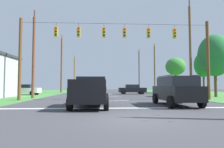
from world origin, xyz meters
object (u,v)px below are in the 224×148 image
(utility_pole_near_left, at_px, (139,70))
(tree_roadside_right, at_px, (215,55))
(distant_car_crossing_white, at_px, (24,90))
(utility_pole_far_right, at_px, (155,68))
(utility_pole_distant_left, at_px, (74,73))
(pickup_truck, at_px, (91,92))
(utility_pole_distant_right, at_px, (61,65))
(overhead_signal_span, at_px, (116,52))
(utility_pole_mid_right, at_px, (190,50))
(tree_roadside_far_right, at_px, (176,67))
(distant_car_oncoming, at_px, (132,89))
(utility_pole_far_left, at_px, (34,56))
(suv_black, at_px, (176,90))
(tree_roadside_left, at_px, (203,65))

(utility_pole_near_left, xyz_separation_m, tree_roadside_right, (3.13, -31.10, -0.71))
(distant_car_crossing_white, xyz_separation_m, utility_pole_far_right, (21.77, 10.32, 4.17))
(tree_roadside_right, bearing_deg, utility_pole_distant_left, 123.11)
(utility_pole_distant_left, xyz_separation_m, tree_roadside_right, (20.83, -31.94, 0.26))
(pickup_truck, relative_size, distant_car_crossing_white, 1.25)
(utility_pole_near_left, xyz_separation_m, utility_pole_distant_right, (-17.97, -15.49, -0.31))
(overhead_signal_span, height_order, utility_pole_mid_right, utility_pole_mid_right)
(utility_pole_distant_right, distance_m, tree_roadside_far_right, 21.33)
(utility_pole_distant_left, bearing_deg, distant_car_oncoming, -62.42)
(distant_car_crossing_white, relative_size, utility_pole_mid_right, 0.38)
(distant_car_crossing_white, relative_size, tree_roadside_right, 0.58)
(utility_pole_far_left, height_order, utility_pole_distant_right, utility_pole_distant_right)
(suv_black, height_order, tree_roadside_right, tree_roadside_right)
(utility_pole_near_left, distance_m, tree_roadside_far_right, 18.75)
(distant_car_crossing_white, height_order, utility_pole_distant_left, utility_pole_distant_left)
(distant_car_crossing_white, height_order, tree_roadside_far_right, tree_roadside_far_right)
(overhead_signal_span, xyz_separation_m, utility_pole_far_right, (9.38, 20.93, 0.45))
(distant_car_crossing_white, xyz_separation_m, utility_pole_far_left, (3.69, -7.53, 3.79))
(utility_pole_far_right, bearing_deg, distant_car_crossing_white, -154.64)
(tree_roadside_left, bearing_deg, utility_pole_far_left, -166.73)
(suv_black, distance_m, tree_roadside_far_right, 23.82)
(utility_pole_distant_right, distance_m, tree_roadside_right, 26.25)
(utility_pole_near_left, bearing_deg, utility_pole_far_right, -88.37)
(overhead_signal_span, bearing_deg, tree_roadside_far_right, 54.20)
(pickup_truck, bearing_deg, utility_pole_distant_left, 99.06)
(overhead_signal_span, height_order, utility_pole_near_left, utility_pole_near_left)
(distant_car_oncoming, bearing_deg, tree_roadside_far_right, 25.35)
(utility_pole_distant_right, bearing_deg, tree_roadside_right, -36.48)
(pickup_truck, xyz_separation_m, distant_car_crossing_white, (-10.33, 16.29, -0.18))
(overhead_signal_span, bearing_deg, tree_roadside_left, 32.50)
(utility_pole_distant_left, bearing_deg, tree_roadside_right, -56.89)
(utility_pole_distant_right, height_order, utility_pole_distant_left, utility_pole_distant_right)
(utility_pole_far_right, distance_m, utility_pole_far_left, 25.41)
(pickup_truck, distance_m, utility_pole_near_left, 42.67)
(suv_black, xyz_separation_m, utility_pole_distant_left, (-12.48, 41.29, 3.62))
(utility_pole_distant_right, height_order, tree_roadside_left, utility_pole_distant_right)
(utility_pole_far_right, bearing_deg, tree_roadside_right, -80.76)
(utility_pole_far_right, height_order, utility_pole_distant_left, utility_pole_far_right)
(suv_black, distance_m, utility_pole_distant_right, 28.35)
(utility_pole_mid_right, distance_m, utility_pole_far_right, 17.24)
(utility_pole_far_right, bearing_deg, pickup_truck, -113.26)
(tree_roadside_right, bearing_deg, tree_roadside_left, 80.41)
(distant_car_oncoming, distance_m, utility_pole_mid_right, 11.54)
(utility_pole_near_left, distance_m, tree_roadside_left, 27.43)
(utility_pole_far_left, height_order, utility_pole_distant_left, utility_pole_far_left)
(suv_black, distance_m, utility_pole_distant_left, 43.29)
(overhead_signal_span, xyz_separation_m, distant_car_crossing_white, (-12.39, 10.61, -3.71))
(utility_pole_far_left, distance_m, tree_roadside_far_right, 24.93)
(distant_car_crossing_white, distance_m, tree_roadside_left, 25.52)
(distant_car_crossing_white, relative_size, tree_roadside_left, 0.73)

